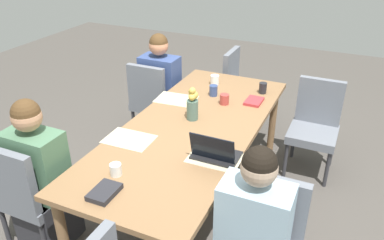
% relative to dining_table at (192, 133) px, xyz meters
% --- Properties ---
extents(ground_plane, '(10.00, 10.00, 0.00)m').
position_rel_dining_table_xyz_m(ground_plane, '(0.00, 0.00, -0.68)').
color(ground_plane, '#4C4742').
extents(dining_table, '(2.39, 1.00, 0.75)m').
position_rel_dining_table_xyz_m(dining_table, '(0.00, 0.00, 0.00)').
color(dining_table, olive).
rests_on(dining_table, ground_plane).
extents(chair_near_left_mid, '(0.44, 0.44, 0.90)m').
position_rel_dining_table_xyz_m(chair_near_left_mid, '(0.95, -0.85, -0.18)').
color(chair_near_left_mid, slate).
rests_on(chair_near_left_mid, ground_plane).
extents(person_near_left_mid, '(0.36, 0.40, 1.19)m').
position_rel_dining_table_xyz_m(person_near_left_mid, '(0.88, -0.79, -0.16)').
color(person_near_left_mid, '#2D2D33').
rests_on(person_near_left_mid, ground_plane).
extents(chair_near_left_far, '(0.44, 0.44, 0.90)m').
position_rel_dining_table_xyz_m(chair_near_left_far, '(-0.81, -0.83, -0.18)').
color(chair_near_left_far, slate).
rests_on(chair_near_left_far, ground_plane).
extents(person_near_left_far, '(0.36, 0.40, 1.19)m').
position_rel_dining_table_xyz_m(person_near_left_far, '(-0.88, -0.77, -0.16)').
color(person_near_left_far, '#2D2D33').
rests_on(person_near_left_far, ground_plane).
extents(chair_head_left_right_near, '(0.44, 0.44, 0.90)m').
position_rel_dining_table_xyz_m(chair_head_left_right_near, '(-1.55, -0.09, -0.18)').
color(chair_head_left_right_near, slate).
rests_on(chair_head_left_right_near, ground_plane).
extents(chair_far_right_far, '(0.44, 0.44, 0.90)m').
position_rel_dining_table_xyz_m(chair_far_right_far, '(-0.95, 0.85, -0.18)').
color(chair_far_right_far, slate).
rests_on(chair_far_right_far, ground_plane).
extents(flower_vase, '(0.10, 0.10, 0.28)m').
position_rel_dining_table_xyz_m(flower_vase, '(-0.11, -0.04, 0.20)').
color(flower_vase, '#4C6B60').
rests_on(flower_vase, dining_table).
extents(placemat_far_left_near, '(0.27, 0.37, 0.00)m').
position_rel_dining_table_xyz_m(placemat_far_left_near, '(0.37, 0.34, 0.07)').
color(placemat_far_left_near, beige).
rests_on(placemat_far_left_near, dining_table).
extents(placemat_near_left_mid, '(0.27, 0.37, 0.00)m').
position_rel_dining_table_xyz_m(placemat_near_left_mid, '(0.39, -0.34, 0.07)').
color(placemat_near_left_mid, beige).
rests_on(placemat_near_left_mid, dining_table).
extents(placemat_near_left_far, '(0.29, 0.38, 0.00)m').
position_rel_dining_table_xyz_m(placemat_near_left_far, '(-0.40, -0.34, 0.07)').
color(placemat_near_left_far, beige).
rests_on(placemat_near_left_far, dining_table).
extents(laptop_far_left_near, '(0.22, 0.32, 0.21)m').
position_rel_dining_table_xyz_m(laptop_far_left_near, '(0.37, 0.34, 0.11)').
color(laptop_far_left_near, black).
rests_on(laptop_far_left_near, dining_table).
extents(coffee_mug_near_left, '(0.08, 0.08, 0.08)m').
position_rel_dining_table_xyz_m(coffee_mug_near_left, '(0.81, -0.17, 0.11)').
color(coffee_mug_near_left, white).
rests_on(coffee_mug_near_left, dining_table).
extents(coffee_mug_near_right, '(0.08, 0.08, 0.09)m').
position_rel_dining_table_xyz_m(coffee_mug_near_right, '(-0.49, 0.09, 0.11)').
color(coffee_mug_near_right, '#AD3D38').
rests_on(coffee_mug_near_right, dining_table).
extents(coffee_mug_centre_left, '(0.07, 0.07, 0.10)m').
position_rel_dining_table_xyz_m(coffee_mug_centre_left, '(-0.86, 0.34, 0.12)').
color(coffee_mug_centre_left, '#232328').
rests_on(coffee_mug_centre_left, dining_table).
extents(coffee_mug_centre_right, '(0.09, 0.09, 0.10)m').
position_rel_dining_table_xyz_m(coffee_mug_centre_right, '(-0.88, -0.15, 0.12)').
color(coffee_mug_centre_right, white).
rests_on(coffee_mug_centre_right, dining_table).
extents(coffee_mug_far_left, '(0.08, 0.08, 0.10)m').
position_rel_dining_table_xyz_m(coffee_mug_far_left, '(-0.62, -0.06, 0.12)').
color(coffee_mug_far_left, '#33477A').
rests_on(coffee_mug_far_left, dining_table).
extents(book_red_cover, '(0.20, 0.14, 0.02)m').
position_rel_dining_table_xyz_m(book_red_cover, '(-0.63, 0.33, 0.08)').
color(book_red_cover, '#B73338').
rests_on(book_red_cover, dining_table).
extents(book_blue_cover, '(0.20, 0.14, 0.03)m').
position_rel_dining_table_xyz_m(book_blue_cover, '(1.01, -0.12, 0.09)').
color(book_blue_cover, '#28282D').
rests_on(book_blue_cover, dining_table).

